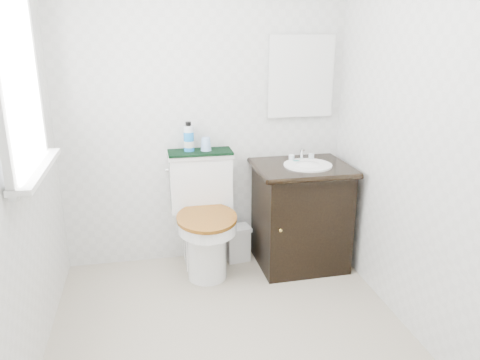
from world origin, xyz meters
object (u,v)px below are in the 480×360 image
object	(u,v)px
vanity	(301,213)
toilet	(204,222)
cup	(206,144)
trash_bin	(237,243)
mouthwash_bottle	(189,138)

from	to	relation	value
vanity	toilet	bearing A→B (deg)	175.55
vanity	cup	xyz separation A→B (m)	(-0.71, 0.19, 0.54)
trash_bin	cup	distance (m)	0.86
vanity	trash_bin	world-z (taller)	vanity
vanity	mouthwash_bottle	xyz separation A→B (m)	(-0.84, 0.21, 0.59)
toilet	trash_bin	size ratio (longest dim) A/B	3.12
toilet	trash_bin	xyz separation A→B (m)	(0.28, 0.09, -0.24)
mouthwash_bottle	toilet	bearing A→B (deg)	-61.39
vanity	trash_bin	distance (m)	0.58
trash_bin	mouthwash_bottle	world-z (taller)	mouthwash_bottle
toilet	mouthwash_bottle	xyz separation A→B (m)	(-0.08, 0.15, 0.63)
trash_bin	mouthwash_bottle	xyz separation A→B (m)	(-0.36, 0.05, 0.87)
mouthwash_bottle	cup	size ratio (longest dim) A/B	2.21
toilet	cup	distance (m)	0.60
toilet	cup	bearing A→B (deg)	70.79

